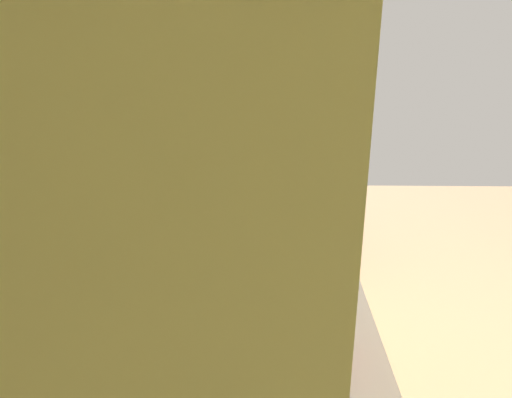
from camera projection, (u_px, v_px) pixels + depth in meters
The scene contains 6 objects.
wall_back at pixel (173, 127), 1.89m from camera, with size 4.35×0.12×2.76m, color beige.
counter_run at pixel (267, 387), 1.86m from camera, with size 3.48×0.66×0.90m.
oven_range at pixel (265, 197), 3.80m from camera, with size 0.68×0.62×1.08m.
microwave at pixel (263, 235), 1.78m from camera, with size 0.47×0.37×0.27m.
bowl at pixel (286, 170), 2.90m from camera, with size 0.13×0.13×0.06m.
kettle at pixel (312, 339), 1.30m from camera, with size 0.18×0.13×0.16m.
Camera 1 is at (-1.87, 1.27, 1.78)m, focal length 34.08 mm.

